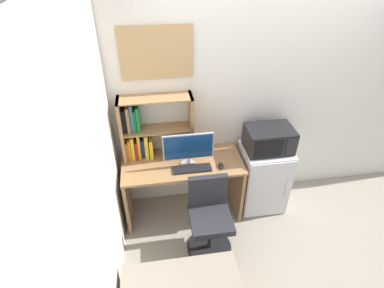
# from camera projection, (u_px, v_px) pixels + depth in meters

# --- Properties ---
(wall_back) EXTENTS (6.40, 0.04, 2.60)m
(wall_back) POSITION_uv_depth(u_px,v_px,m) (295.00, 95.00, 3.35)
(wall_back) COLOR silver
(wall_back) RESTS_ON ground_plane
(wall_left) EXTENTS (0.04, 4.40, 2.60)m
(wall_left) POSITION_uv_depth(u_px,v_px,m) (88.00, 239.00, 1.80)
(wall_left) COLOR silver
(wall_left) RESTS_ON ground_plane
(desk) EXTENTS (1.30, 0.58, 0.75)m
(desk) POSITION_uv_depth(u_px,v_px,m) (183.00, 178.00, 3.39)
(desk) COLOR #997047
(desk) RESTS_ON ground_plane
(hutch_bookshelf) EXTENTS (0.75, 0.22, 0.70)m
(hutch_bookshelf) POSITION_uv_depth(u_px,v_px,m) (146.00, 130.00, 3.18)
(hutch_bookshelf) COLOR #997047
(hutch_bookshelf) RESTS_ON desk
(monitor) EXTENTS (0.52, 0.17, 0.39)m
(monitor) POSITION_uv_depth(u_px,v_px,m) (188.00, 148.00, 3.10)
(monitor) COLOR #B7B7BC
(monitor) RESTS_ON desk
(keyboard) EXTENTS (0.40, 0.13, 0.02)m
(keyboard) POSITION_uv_depth(u_px,v_px,m) (192.00, 169.00, 3.16)
(keyboard) COLOR black
(keyboard) RESTS_ON desk
(computer_mouse) EXTENTS (0.05, 0.11, 0.04)m
(computer_mouse) POSITION_uv_depth(u_px,v_px,m) (221.00, 166.00, 3.18)
(computer_mouse) COLOR black
(computer_mouse) RESTS_ON desk
(mini_fridge) EXTENTS (0.53, 0.49, 0.82)m
(mini_fridge) POSITION_uv_depth(u_px,v_px,m) (262.00, 177.00, 3.58)
(mini_fridge) COLOR silver
(mini_fridge) RESTS_ON ground_plane
(microwave) EXTENTS (0.50, 0.35, 0.26)m
(microwave) POSITION_uv_depth(u_px,v_px,m) (269.00, 139.00, 3.26)
(microwave) COLOR black
(microwave) RESTS_ON mini_fridge
(desk_chair) EXTENTS (0.47, 0.47, 0.86)m
(desk_chair) POSITION_uv_depth(u_px,v_px,m) (209.00, 221.00, 3.07)
(desk_chair) COLOR black
(desk_chair) RESTS_ON ground_plane
(wall_corkboard) EXTENTS (0.69, 0.02, 0.50)m
(wall_corkboard) POSITION_uv_depth(u_px,v_px,m) (156.00, 53.00, 2.82)
(wall_corkboard) COLOR tan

